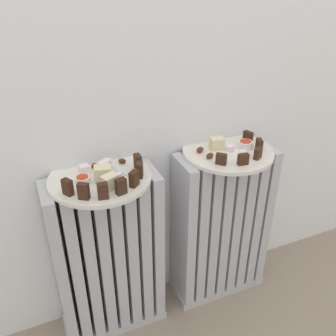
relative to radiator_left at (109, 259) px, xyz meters
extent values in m
cube|color=#B2B2B7|center=(0.00, 0.00, -0.27)|extent=(0.35, 0.14, 0.03)
cube|color=#B2B2B7|center=(-0.15, 0.00, 0.02)|extent=(0.03, 0.14, 0.56)
cube|color=#B2B2B7|center=(-0.11, 0.00, 0.02)|extent=(0.03, 0.14, 0.56)
cube|color=#B2B2B7|center=(-0.06, 0.00, 0.02)|extent=(0.03, 0.14, 0.56)
cube|color=#B2B2B7|center=(-0.02, 0.00, 0.02)|extent=(0.03, 0.14, 0.56)
cube|color=#B2B2B7|center=(0.02, 0.00, 0.02)|extent=(0.03, 0.14, 0.56)
cube|color=#B2B2B7|center=(0.06, 0.00, 0.02)|extent=(0.03, 0.14, 0.56)
cube|color=#B2B2B7|center=(0.11, 0.00, 0.02)|extent=(0.03, 0.14, 0.56)
cube|color=#B2B2B7|center=(0.15, 0.00, 0.02)|extent=(0.03, 0.14, 0.56)
cube|color=#B2B2B7|center=(0.41, 0.00, -0.27)|extent=(0.35, 0.14, 0.03)
cube|color=#B2B2B7|center=(0.26, 0.00, 0.02)|extent=(0.03, 0.14, 0.56)
cube|color=#B2B2B7|center=(0.31, 0.00, 0.02)|extent=(0.03, 0.14, 0.56)
cube|color=#B2B2B7|center=(0.35, 0.00, 0.02)|extent=(0.03, 0.14, 0.56)
cube|color=#B2B2B7|center=(0.39, 0.00, 0.02)|extent=(0.03, 0.14, 0.56)
cube|color=#B2B2B7|center=(0.44, 0.00, 0.02)|extent=(0.03, 0.14, 0.56)
cube|color=#B2B2B7|center=(0.48, 0.00, 0.02)|extent=(0.03, 0.14, 0.56)
cube|color=#B2B2B7|center=(0.52, 0.00, 0.02)|extent=(0.03, 0.14, 0.56)
cube|color=#B2B2B7|center=(0.57, 0.00, 0.02)|extent=(0.03, 0.14, 0.56)
cylinder|color=silver|center=(0.00, 0.00, 0.30)|extent=(0.29, 0.29, 0.01)
cylinder|color=silver|center=(0.41, 0.00, 0.30)|extent=(0.29, 0.29, 0.01)
cube|color=#382114|center=(-0.10, -0.06, 0.33)|extent=(0.03, 0.03, 0.04)
cube|color=#382114|center=(-0.06, -0.09, 0.33)|extent=(0.03, 0.03, 0.04)
cube|color=#382114|center=(-0.02, -0.11, 0.33)|extent=(0.03, 0.02, 0.04)
cube|color=#382114|center=(0.03, -0.11, 0.33)|extent=(0.03, 0.02, 0.04)
cube|color=#382114|center=(0.07, -0.09, 0.33)|extent=(0.03, 0.03, 0.04)
cube|color=#382114|center=(0.10, -0.05, 0.33)|extent=(0.03, 0.03, 0.04)
cube|color=#382114|center=(0.11, 0.00, 0.33)|extent=(0.02, 0.03, 0.04)
cube|color=beige|center=(0.01, -0.07, 0.33)|extent=(0.05, 0.04, 0.04)
cube|color=beige|center=(0.00, -0.03, 0.33)|extent=(0.05, 0.04, 0.04)
cube|color=white|center=(-0.04, 0.03, 0.32)|extent=(0.03, 0.03, 0.03)
cube|color=white|center=(0.02, 0.03, 0.32)|extent=(0.03, 0.03, 0.02)
cube|color=white|center=(0.04, -0.03, 0.32)|extent=(0.02, 0.02, 0.02)
cube|color=white|center=(0.04, 0.05, 0.32)|extent=(0.03, 0.03, 0.02)
ellipsoid|color=#4C2814|center=(0.00, 0.05, 0.32)|extent=(0.02, 0.03, 0.02)
ellipsoid|color=#4C2814|center=(0.08, 0.05, 0.32)|extent=(0.03, 0.02, 0.02)
cylinder|color=white|center=(-0.05, -0.02, 0.32)|extent=(0.04, 0.04, 0.02)
cylinder|color=red|center=(-0.05, -0.02, 0.33)|extent=(0.03, 0.03, 0.01)
cube|color=#382114|center=(0.35, -0.07, 0.33)|extent=(0.03, 0.03, 0.03)
cube|color=#382114|center=(0.41, -0.10, 0.33)|extent=(0.03, 0.02, 0.03)
cube|color=#382114|center=(0.47, -0.08, 0.33)|extent=(0.03, 0.03, 0.03)
cube|color=#382114|center=(0.51, -0.03, 0.33)|extent=(0.03, 0.03, 0.03)
cube|color=#382114|center=(0.51, 0.03, 0.33)|extent=(0.02, 0.03, 0.03)
cube|color=beige|center=(0.39, 0.02, 0.33)|extent=(0.05, 0.04, 0.04)
cube|color=white|center=(0.42, -0.01, 0.32)|extent=(0.03, 0.03, 0.02)
cube|color=white|center=(0.43, -0.05, 0.32)|extent=(0.03, 0.03, 0.02)
ellipsoid|color=#4C2814|center=(0.33, 0.02, 0.32)|extent=(0.03, 0.03, 0.02)
ellipsoid|color=#4C2814|center=(0.34, -0.02, 0.32)|extent=(0.03, 0.03, 0.02)
cylinder|color=white|center=(0.47, -0.01, 0.32)|extent=(0.05, 0.05, 0.02)
cylinder|color=red|center=(0.47, -0.01, 0.33)|extent=(0.04, 0.04, 0.01)
cube|color=silver|center=(0.06, -0.01, 0.31)|extent=(0.03, 0.05, 0.00)
cube|color=silver|center=(0.04, 0.03, 0.31)|extent=(0.03, 0.03, 0.00)
camera|label=1|loc=(-0.17, -0.89, 0.84)|focal=39.46mm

